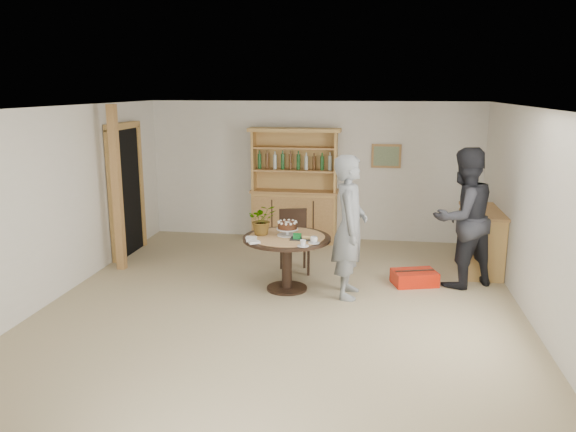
# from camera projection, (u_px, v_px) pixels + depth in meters

# --- Properties ---
(ground) EXTENTS (7.00, 7.00, 0.00)m
(ground) POSITION_uv_depth(u_px,v_px,m) (281.00, 308.00, 7.11)
(ground) COLOR tan
(ground) RESTS_ON ground
(room_shell) EXTENTS (6.04, 7.04, 2.52)m
(room_shell) POSITION_uv_depth(u_px,v_px,m) (281.00, 172.00, 6.73)
(room_shell) COLOR white
(room_shell) RESTS_ON ground
(doorway) EXTENTS (0.13, 1.10, 2.18)m
(doorway) POSITION_uv_depth(u_px,v_px,m) (126.00, 189.00, 9.23)
(doorway) COLOR black
(doorway) RESTS_ON ground
(pine_post) EXTENTS (0.12, 0.12, 2.50)m
(pine_post) POSITION_uv_depth(u_px,v_px,m) (117.00, 189.00, 8.39)
(pine_post) COLOR tan
(pine_post) RESTS_ON ground
(hutch) EXTENTS (1.62, 0.54, 2.04)m
(hutch) POSITION_uv_depth(u_px,v_px,m) (295.00, 203.00, 10.12)
(hutch) COLOR tan
(hutch) RESTS_ON ground
(sideboard) EXTENTS (0.54, 1.26, 0.94)m
(sideboard) POSITION_uv_depth(u_px,v_px,m) (481.00, 240.00, 8.52)
(sideboard) COLOR tan
(sideboard) RESTS_ON ground
(dining_table) EXTENTS (1.20, 1.20, 0.76)m
(dining_table) POSITION_uv_depth(u_px,v_px,m) (287.00, 247.00, 7.65)
(dining_table) COLOR black
(dining_table) RESTS_ON ground
(dining_chair) EXTENTS (0.52, 0.52, 0.95)m
(dining_chair) POSITION_uv_depth(u_px,v_px,m) (294.00, 237.00, 8.46)
(dining_chair) COLOR black
(dining_chair) RESTS_ON ground
(birthday_cake) EXTENTS (0.30, 0.30, 0.20)m
(birthday_cake) POSITION_uv_depth(u_px,v_px,m) (287.00, 227.00, 7.64)
(birthday_cake) COLOR white
(birthday_cake) RESTS_ON dining_table
(flower_vase) EXTENTS (0.47, 0.44, 0.42)m
(flower_vase) POSITION_uv_depth(u_px,v_px,m) (262.00, 219.00, 7.67)
(flower_vase) COLOR #3F7233
(flower_vase) RESTS_ON dining_table
(gift_tray) EXTENTS (0.30, 0.20, 0.08)m
(gift_tray) POSITION_uv_depth(u_px,v_px,m) (301.00, 237.00, 7.46)
(gift_tray) COLOR black
(gift_tray) RESTS_ON dining_table
(coffee_cup_a) EXTENTS (0.15, 0.15, 0.09)m
(coffee_cup_a) POSITION_uv_depth(u_px,v_px,m) (314.00, 240.00, 7.28)
(coffee_cup_a) COLOR white
(coffee_cup_a) RESTS_ON dining_table
(coffee_cup_b) EXTENTS (0.15, 0.15, 0.08)m
(coffee_cup_b) POSITION_uv_depth(u_px,v_px,m) (303.00, 244.00, 7.13)
(coffee_cup_b) COLOR white
(coffee_cup_b) RESTS_ON dining_table
(napkins) EXTENTS (0.24, 0.33, 0.03)m
(napkins) POSITION_uv_depth(u_px,v_px,m) (252.00, 240.00, 7.37)
(napkins) COLOR white
(napkins) RESTS_ON dining_table
(teen_boy) EXTENTS (0.47, 0.70, 1.90)m
(teen_boy) POSITION_uv_depth(u_px,v_px,m) (350.00, 227.00, 7.35)
(teen_boy) COLOR slate
(teen_boy) RESTS_ON ground
(adult_person) EXTENTS (1.20, 1.13, 1.95)m
(adult_person) POSITION_uv_depth(u_px,v_px,m) (463.00, 218.00, 7.74)
(adult_person) COLOR black
(adult_person) RESTS_ON ground
(red_suitcase) EXTENTS (0.69, 0.55, 0.21)m
(red_suitcase) POSITION_uv_depth(u_px,v_px,m) (414.00, 278.00, 7.95)
(red_suitcase) COLOR red
(red_suitcase) RESTS_ON ground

